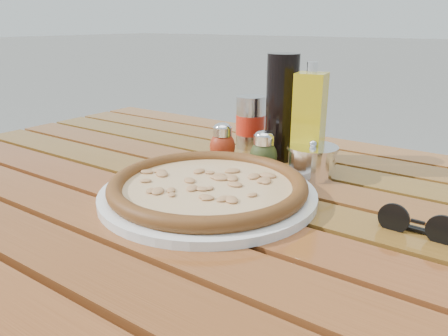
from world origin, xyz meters
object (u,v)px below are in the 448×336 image
Objects in this scene: table at (218,225)px; soda_can at (250,123)px; olive_oil_cruet at (309,122)px; pepper_shaker at (222,143)px; dark_bottle at (282,108)px; sunglasses at (418,225)px; oregano_shaker at (263,152)px; plate at (208,194)px; pizza at (208,185)px; parmesan_tin at (312,161)px.

soda_can reaches higher than table.
soda_can is 0.19m from olive_oil_cruet.
dark_bottle reaches higher than pepper_shaker.
table is 12.68× the size of sunglasses.
oregano_shaker reaches higher than table.
olive_oil_cruet is at bearing 73.11° from plate.
pizza is 3.37× the size of soda_can.
parmesan_tin reaches higher than plate.
plate is 0.32m from sunglasses.
dark_bottle is (-0.01, 0.09, 0.07)m from oregano_shaker.
soda_can is at bearing 109.31° from plate.
table is 3.89× the size of plate.
table is 0.10m from plate.
pepper_shaker reaches higher than plate.
soda_can is at bearing 130.78° from oregano_shaker.
pepper_shaker is 0.14m from dark_bottle.
olive_oil_cruet reaches higher than parmesan_tin.
dark_bottle reaches higher than soda_can.
parmesan_tin is (0.09, 0.20, 0.02)m from plate.
soda_can is 1.09× the size of sunglasses.
soda_can reaches higher than sunglasses.
pepper_shaker is at bearing -165.27° from olive_oil_cruet.
pepper_shaker is (-0.10, 0.19, 0.02)m from pizza.
pepper_shaker is 0.37× the size of dark_bottle.
dark_bottle is 0.40m from sunglasses.
pizza is 0.32m from soda_can.
pepper_shaker is at bearing 175.22° from oregano_shaker.
pizza is 0.18m from oregano_shaker.
oregano_shaker is at bearing -83.47° from dark_bottle.
parmesan_tin is 0.87× the size of sunglasses.
table is at bearing 108.78° from plate.
olive_oil_cruet is at bearing -22.25° from soda_can.
dark_bottle is at bearing 91.62° from pizza.
table is 17.07× the size of pepper_shaker.
oregano_shaker is at bearing 80.94° from table.
dark_bottle is at bearing 91.62° from plate.
olive_oil_cruet is 0.08m from parmesan_tin.
pizza is 4.21× the size of parmesan_tin.
pizza is at bearing -90.83° from oregano_shaker.
dark_bottle is at bearing 147.94° from parmesan_tin.
olive_oil_cruet is 2.18× the size of parmesan_tin.
oregano_shaker is 0.68× the size of soda_can.
pepper_shaker is 0.74× the size of sunglasses.
olive_oil_cruet reaches higher than oregano_shaker.
oregano_shaker is at bearing 89.17° from pizza.
oregano_shaker is (0.00, 0.18, 0.02)m from pizza.
dark_bottle reaches higher than table.
dark_bottle reaches higher than parmesan_tin.
oregano_shaker is at bearing -4.78° from pepper_shaker.
table is 0.26m from olive_oil_cruet.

